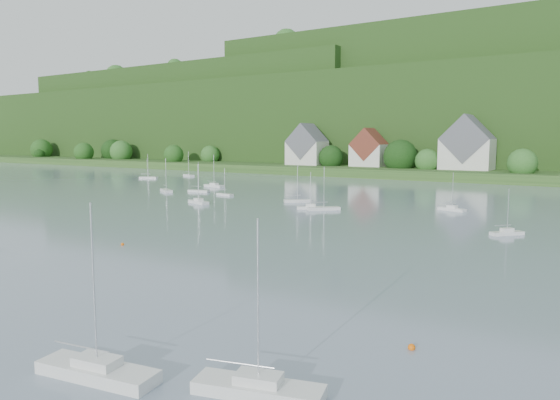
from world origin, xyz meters
TOP-DOWN VIEW (x-y plane):
  - far_shore_strip at (0.00, 200.00)m, footprint 600.00×60.00m
  - forested_ridge at (0.39, 268.57)m, footprint 620.00×181.22m
  - village_building_0 at (-55.00, 187.00)m, footprint 14.00×10.40m
  - village_building_1 at (-30.00, 189.00)m, footprint 12.00×9.36m
  - village_building_2 at (5.00, 188.00)m, footprint 16.00×11.44m
  - near_sailboat_3 at (33.21, 30.92)m, footprint 7.04×3.65m
  - near_sailboat_4 at (24.68, 27.72)m, footprint 7.41×3.17m
  - mooring_buoy_2 at (37.75, 40.96)m, footprint 0.47×0.47m
  - mooring_buoy_3 at (-2.96, 52.80)m, footprint 0.40×0.40m
  - far_sailboat_cluster at (0.57, 115.50)m, footprint 193.98×64.27m

SIDE VIEW (x-z plane):
  - mooring_buoy_2 at x=37.75m, z-range -0.24..0.24m
  - mooring_buoy_3 at x=-2.96m, z-range -0.20..0.20m
  - far_sailboat_cluster at x=0.57m, z-range -3.98..4.73m
  - near_sailboat_3 at x=33.21m, z-range -4.11..5.04m
  - near_sailboat_4 at x=24.68m, z-range -4.36..5.33m
  - far_shore_strip at x=0.00m, z-range 0.00..3.00m
  - village_building_1 at x=-30.00m, z-range 1.75..15.75m
  - village_building_0 at x=-55.00m, z-range 1.51..17.51m
  - village_building_2 at x=5.00m, z-range 1.27..19.27m
  - forested_ridge at x=0.39m, z-range -12.06..57.83m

